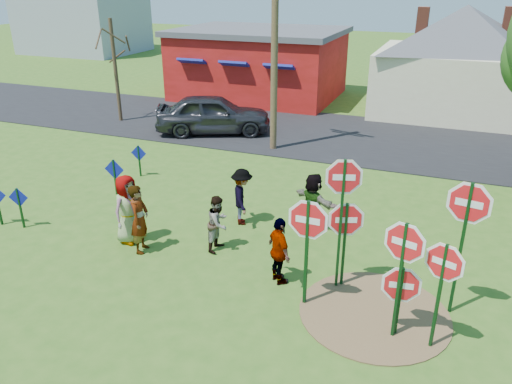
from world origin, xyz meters
TOP-DOWN VIEW (x-y plane):
  - ground at (0.00, 0.00)m, footprint 120.00×120.00m
  - road at (0.00, 11.50)m, footprint 120.00×7.50m
  - dirt_patch at (4.50, -1.00)m, footprint 3.20×3.20m
  - red_building at (-5.50, 17.99)m, footprint 9.40×7.69m
  - cream_house at (5.50, 18.00)m, footprint 9.40×9.40m
  - distant_building at (-28.00, 30.00)m, footprint 10.00×8.00m
  - stop_sign_a at (3.00, -1.18)m, footprint 1.18×0.08m
  - stop_sign_b at (3.50, -0.28)m, footprint 1.04×0.35m
  - stop_sign_c at (4.96, -1.59)m, footprint 1.05×0.34m
  - stop_sign_d at (6.00, -0.31)m, footprint 1.16×0.24m
  - stop_sign_e at (5.00, -1.49)m, footprint 1.04×0.17m
  - stop_sign_f at (5.69, -1.64)m, footprint 0.95×0.38m
  - stop_sign_g at (3.60, -0.16)m, footprint 1.03×0.41m
  - blue_diamond_b at (-5.54, -0.65)m, footprint 0.56×0.16m
  - blue_diamond_c at (-4.50, 2.33)m, footprint 0.69×0.10m
  - blue_diamond_d at (-4.70, 4.02)m, footprint 0.59×0.08m
  - person_a at (-2.21, -0.19)m, footprint 0.77×1.03m
  - person_b at (-1.63, -0.52)m, footprint 0.59×0.76m
  - person_c at (0.22, 0.30)m, footprint 0.61×0.76m
  - person_d at (0.19, 1.92)m, footprint 1.04×1.25m
  - person_e at (2.20, -0.60)m, footprint 0.97×0.98m
  - person_f at (2.22, 2.22)m, footprint 1.64×1.23m
  - suv at (-4.59, 9.85)m, footprint 5.54×3.96m
  - utility_pole at (-1.28, 8.70)m, footprint 2.12×0.61m
  - bare_tree_west at (-9.86, 10.07)m, footprint 1.80×1.80m

SIDE VIEW (x-z plane):
  - ground at x=0.00m, z-range 0.00..0.00m
  - dirt_patch at x=4.50m, z-range 0.00..0.03m
  - road at x=0.00m, z-range 0.00..0.04m
  - blue_diamond_d at x=-4.70m, z-range 0.14..1.31m
  - blue_diamond_c at x=-4.50m, z-range 0.13..1.36m
  - person_c at x=0.22m, z-range 0.00..1.51m
  - blue_diamond_b at x=-5.54m, z-range 0.15..1.38m
  - person_e at x=2.20m, z-range 0.00..1.66m
  - person_d at x=0.19m, z-range 0.00..1.67m
  - person_f at x=2.22m, z-range 0.00..1.72m
  - suv at x=-4.59m, z-range 0.04..1.79m
  - person_b at x=-1.63m, z-range 0.00..1.86m
  - person_a at x=-2.21m, z-range 0.00..1.91m
  - stop_sign_e at x=5.00m, z-range 0.23..1.91m
  - stop_sign_g at x=3.60m, z-range 0.40..2.64m
  - stop_sign_f at x=5.69m, z-range 0.52..2.93m
  - stop_sign_a at x=3.00m, z-range 0.50..3.14m
  - stop_sign_c at x=4.96m, z-range 0.53..3.21m
  - red_building at x=-5.50m, z-range 0.02..3.92m
  - stop_sign_d at x=6.00m, z-range 0.71..3.86m
  - stop_sign_b at x=3.50m, z-range 0.76..4.05m
  - cream_house at x=5.50m, z-range -0.33..6.17m
  - bare_tree_west at x=-9.86m, z-range 0.72..5.62m
  - distant_building at x=-28.00m, z-range 0.00..8.00m
  - utility_pole at x=-1.28m, z-range 0.23..9.05m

